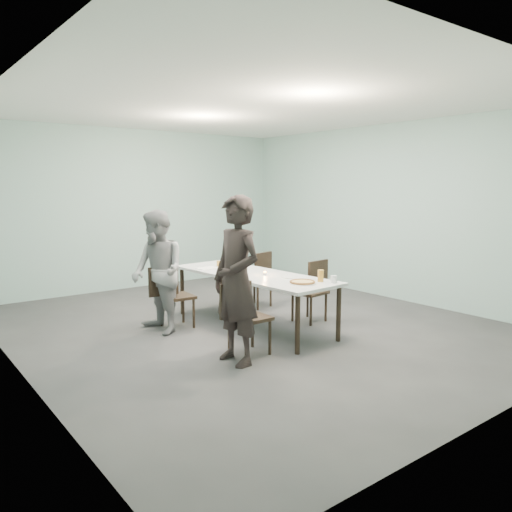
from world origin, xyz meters
TOP-DOWN VIEW (x-y plane):
  - ground at (0.00, 0.00)m, footprint 7.00×7.00m
  - room_shell at (0.00, 0.00)m, footprint 6.02×7.02m
  - table at (-0.00, -0.05)m, footprint 1.06×2.65m
  - chair_near_left at (-0.81, -0.94)m, footprint 0.61×0.42m
  - chair_far_left at (-0.94, 0.57)m, footprint 0.63×0.45m
  - chair_near_right at (0.88, -0.33)m, footprint 0.63×0.47m
  - chair_far_right at (0.80, 0.84)m, footprint 0.65×0.51m
  - diner_near at (-1.01, -1.08)m, footprint 0.47×0.70m
  - diner_far at (-1.17, 0.48)m, footprint 0.62×0.80m
  - pizza at (0.04, -1.00)m, footprint 0.34×0.34m
  - side_plate at (0.17, -0.59)m, footprint 0.18×0.18m
  - beer_glass at (0.31, -1.05)m, footprint 0.08×0.08m
  - water_tumbler at (0.39, -1.20)m, footprint 0.08×0.08m
  - tealight at (0.05, -0.26)m, footprint 0.06×0.06m
  - amber_tumbler at (-0.03, 0.76)m, footprint 0.07×0.07m
  - menu at (-0.27, 0.70)m, footprint 0.31×0.24m

SIDE VIEW (x-z plane):
  - ground at x=0.00m, z-range 0.00..0.00m
  - chair_near_left at x=-0.81m, z-range 0.07..0.94m
  - chair_far_left at x=-0.94m, z-range 0.07..0.94m
  - chair_near_right at x=0.88m, z-range 0.07..0.94m
  - chair_far_right at x=0.80m, z-range 0.07..0.94m
  - table at x=0.00m, z-range 0.32..1.07m
  - menu at x=-0.27m, z-range 0.75..0.76m
  - side_plate at x=0.17m, z-range 0.75..0.76m
  - pizza at x=0.04m, z-range 0.75..0.79m
  - tealight at x=0.05m, z-range 0.75..0.79m
  - amber_tumbler at x=-0.03m, z-range 0.75..0.83m
  - water_tumbler at x=0.39m, z-range 0.75..0.84m
  - diner_far at x=-1.17m, z-range 0.00..1.64m
  - beer_glass at x=0.31m, z-range 0.75..0.90m
  - diner_near at x=-1.01m, z-range 0.00..1.85m
  - room_shell at x=0.00m, z-range 0.52..3.53m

